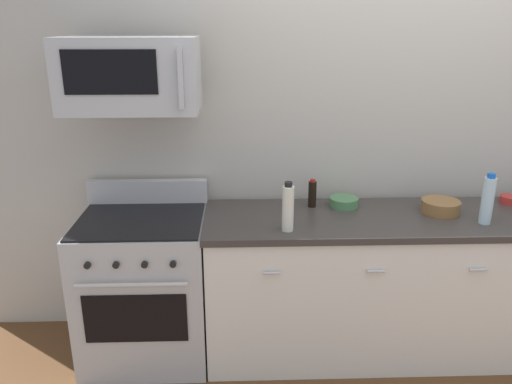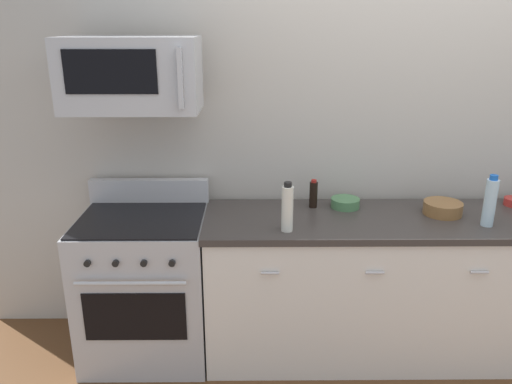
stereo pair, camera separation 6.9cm
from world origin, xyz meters
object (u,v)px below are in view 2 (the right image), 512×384
object	(u,v)px
bottle_water_clear	(490,202)
bottle_vinegar_white	(287,208)
bottle_soy_sauce_dark	(313,194)
microwave	(131,74)
bowl_wooden_salad	(443,208)
range_oven	(146,285)
bowl_green_glaze	(345,202)

from	to	relation	value
bottle_water_clear	bottle_vinegar_white	xyz separation A→B (m)	(-1.15, -0.07, -0.01)
bottle_soy_sauce_dark	bottle_vinegar_white	distance (m)	0.42
bottle_vinegar_white	microwave	bearing A→B (deg)	164.18
bowl_wooden_salad	range_oven	bearing A→B (deg)	-178.44
microwave	bottle_water_clear	bearing A→B (deg)	-4.99
bottle_vinegar_white	bowl_green_glaze	world-z (taller)	bottle_vinegar_white
bottle_water_clear	bottle_vinegar_white	distance (m)	1.15
bowl_green_glaze	bottle_water_clear	bearing A→B (deg)	-21.67
bottle_soy_sauce_dark	range_oven	bearing A→B (deg)	-170.46
bottle_water_clear	bottle_soy_sauce_dark	distance (m)	1.01
bottle_water_clear	bottle_soy_sauce_dark	bearing A→B (deg)	162.33
range_oven	bottle_soy_sauce_dark	distance (m)	1.19
bottle_vinegar_white	bowl_wooden_salad	size ratio (longest dim) A/B	1.23
microwave	bowl_green_glaze	xyz separation A→B (m)	(1.25, 0.13, -0.80)
range_oven	microwave	world-z (taller)	microwave
microwave	bottle_soy_sauce_dark	world-z (taller)	microwave
range_oven	bowl_wooden_salad	world-z (taller)	range_oven
bottle_soy_sauce_dark	bowl_wooden_salad	distance (m)	0.78
bottle_soy_sauce_dark	bowl_wooden_salad	bearing A→B (deg)	-9.31
bottle_water_clear	bowl_green_glaze	distance (m)	0.82
range_oven	microwave	bearing A→B (deg)	89.71
bottle_water_clear	bottle_vinegar_white	size ratio (longest dim) A/B	1.06
bottle_water_clear	bowl_wooden_salad	xyz separation A→B (m)	(-0.19, 0.18, -0.10)
microwave	bottle_soy_sauce_dark	xyz separation A→B (m)	(1.04, 0.13, -0.74)
bottle_water_clear	bottle_vinegar_white	world-z (taller)	bottle_water_clear
bottle_water_clear	bowl_green_glaze	bearing A→B (deg)	158.33
bottle_water_clear	bowl_wooden_salad	world-z (taller)	bottle_water_clear
bottle_soy_sauce_dark	bottle_vinegar_white	bearing A→B (deg)	-116.83
bottle_water_clear	bowl_wooden_salad	distance (m)	0.28
microwave	bowl_green_glaze	world-z (taller)	microwave
bottle_vinegar_white	bottle_water_clear	bearing A→B (deg)	3.36
range_oven	bowl_wooden_salad	xyz separation A→B (m)	(1.81, 0.05, 0.49)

